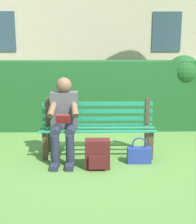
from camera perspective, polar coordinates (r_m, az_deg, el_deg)
ground at (r=4.56m, az=-0.02°, el=-8.17°), size 60.00×60.00×0.00m
park_bench at (r=4.50m, az=-0.04°, el=-2.73°), size 1.66×0.46×0.83m
person_seated at (r=4.31m, az=-6.42°, el=-0.95°), size 0.44×0.73×1.16m
hedge_backdrop at (r=5.97m, az=-0.03°, el=3.55°), size 5.54×0.75×1.43m
backpack at (r=4.04m, az=-0.11°, el=-7.96°), size 0.33×0.25×0.40m
handbag at (r=4.29m, az=7.73°, el=-7.89°), size 0.33×0.13×0.37m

